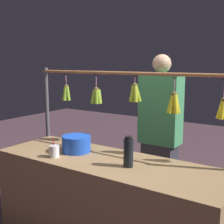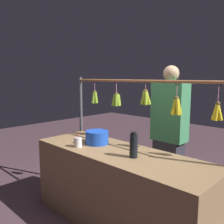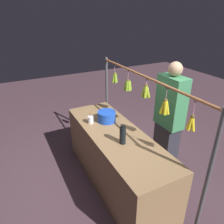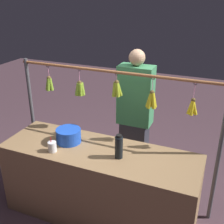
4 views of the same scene
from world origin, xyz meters
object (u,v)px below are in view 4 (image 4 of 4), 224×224
object	(u,v)px
vendor_person	(135,120)
water_bottle	(119,147)
blue_bucket	(69,136)
drink_cup	(52,147)

from	to	relation	value
vendor_person	water_bottle	bearing A→B (deg)	97.66
water_bottle	blue_bucket	size ratio (longest dim) A/B	0.94
blue_bucket	water_bottle	bearing A→B (deg)	172.54
blue_bucket	drink_cup	xyz separation A→B (m)	(0.05, 0.24, -0.02)
drink_cup	vendor_person	world-z (taller)	vendor_person
blue_bucket	vendor_person	world-z (taller)	vendor_person
vendor_person	blue_bucket	bearing A→B (deg)	55.97
drink_cup	vendor_person	bearing A→B (deg)	-119.57
blue_bucket	drink_cup	world-z (taller)	drink_cup
water_bottle	vendor_person	bearing A→B (deg)	-82.34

